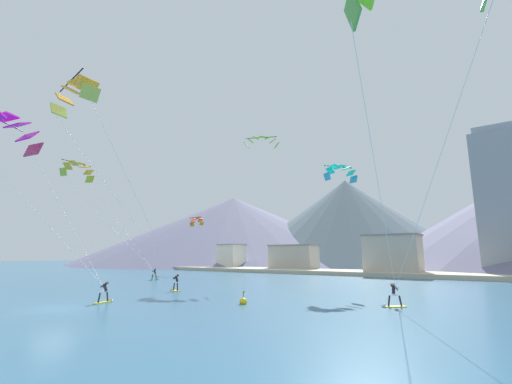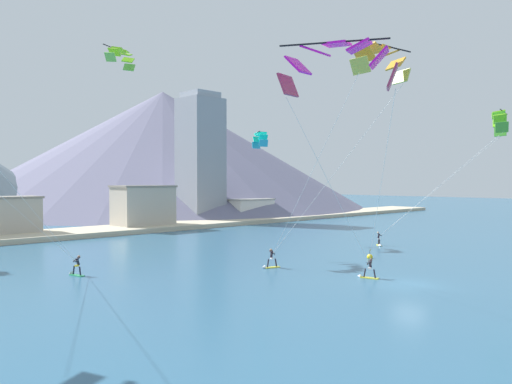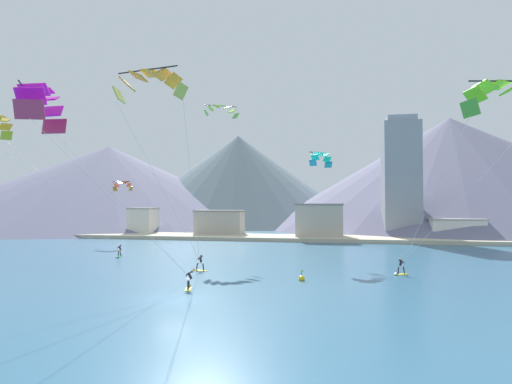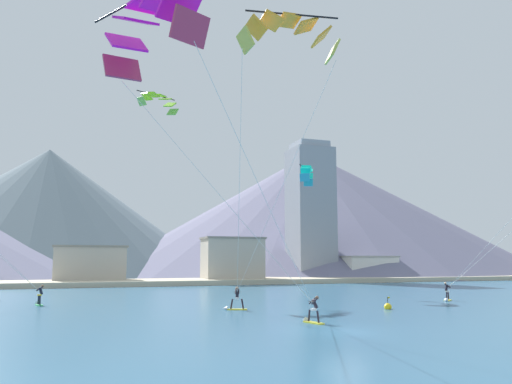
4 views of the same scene
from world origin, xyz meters
name	(u,v)px [view 3 (image 3 of 4)]	position (x,y,z in m)	size (l,w,h in m)	color
ground_plane	(173,299)	(0.00, 0.00, 0.00)	(400.00, 400.00, 0.00)	#2D5B7A
kitesurfer_near_lead	(199,266)	(-2.30, 12.08, 0.51)	(1.78, 0.90, 1.74)	yellow
kitesurfer_near_trail	(189,283)	(-0.11, 3.53, 0.45)	(0.82, 1.78, 1.63)	yellow
kitesurfer_mid_center	(120,253)	(-16.10, 20.61, 0.49)	(0.77, 1.79, 1.71)	#33B266
kitesurfer_far_left	(399,270)	(17.71, 13.51, 0.48)	(1.58, 1.44, 1.71)	yellow
parafoil_kite_near_lead	(150,84)	(-2.41, 1.03, 16.23)	(5.93, 11.79, 15.91)	#B4BD46
parafoil_kite_near_trail	(41,104)	(-10.28, -1.09, 14.47)	(12.58, 7.85, 14.41)	#A72E53
parafoil_kite_far_left	(499,98)	(22.47, 1.89, 14.06)	(7.12, 13.33, 13.86)	green
parafoil_kite_distant_high_outer	(123,185)	(-25.44, 37.50, 10.32)	(4.07, 1.68, 1.79)	#BF8B26
parafoil_kite_distant_low_drift	(222,110)	(-5.60, 31.90, 21.57)	(5.13, 4.25, 1.99)	#71C74D
parafoil_kite_distant_mid_solo	(321,158)	(9.84, 25.58, 12.99)	(2.98, 4.07, 1.92)	#269CC3
race_marker_buoy	(302,279)	(8.60, 8.89, 0.16)	(0.56, 0.56, 1.02)	yellow
shoreline_strip	(274,238)	(0.00, 49.52, 0.35)	(180.00, 10.00, 0.70)	beige
shore_building_harbour_front	(220,224)	(-12.03, 52.98, 2.80)	(10.24, 4.88, 5.58)	#B7AD9E
shore_building_promenade_mid	(456,230)	(33.77, 52.61, 2.10)	(9.58, 4.84, 4.18)	silver
shore_building_quay_east	(143,221)	(-29.72, 53.85, 3.04)	(5.41, 5.42, 6.07)	silver
shore_building_quay_west	(319,221)	(8.68, 50.80, 3.49)	(9.23, 5.64, 6.96)	#B7AD9E
highrise_tower	(401,179)	(24.69, 56.65, 11.99)	(7.00, 7.00, 24.40)	gray
mountain_peak_west_ridge	(450,172)	(45.85, 101.12, 16.42)	(113.69, 113.69, 32.84)	slate
mountain_peak_central_summit	(238,179)	(-22.64, 113.00, 15.83)	(88.35, 88.35, 31.65)	slate
mountain_peak_east_shoulder	(108,185)	(-65.27, 98.05, 13.42)	(121.72, 121.72, 26.84)	slate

